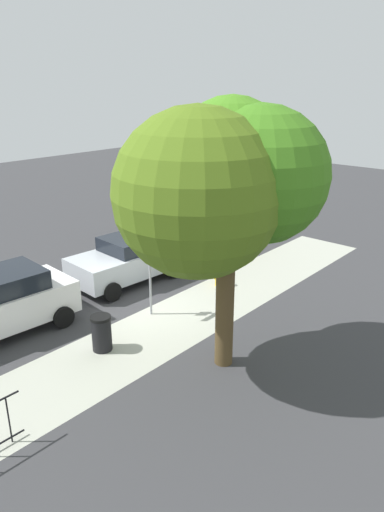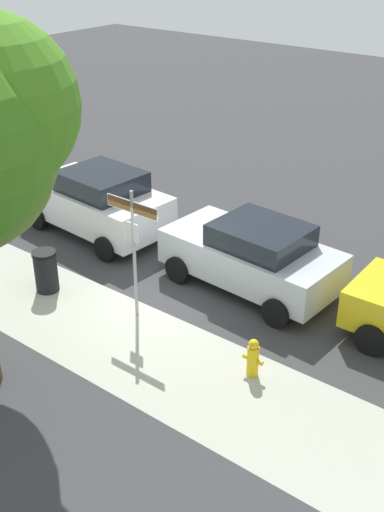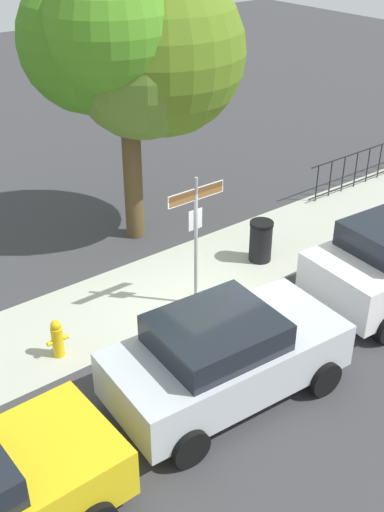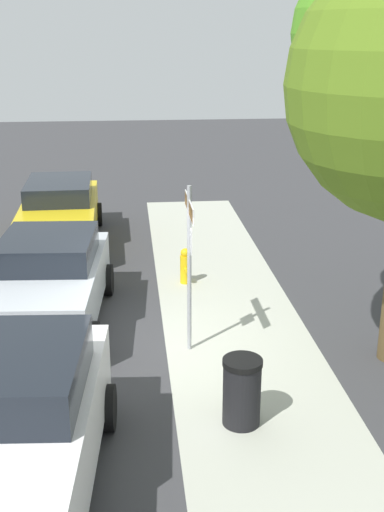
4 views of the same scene
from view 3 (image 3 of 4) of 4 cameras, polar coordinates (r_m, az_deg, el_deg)
name	(u,v)px [view 3 (image 3 of 4)]	position (r m, az deg, el deg)	size (l,w,h in m)	color
ground_plane	(205,312)	(13.02, 1.22, -5.11)	(60.00, 60.00, 0.00)	#38383A
sidewalk_strip	(237,257)	(14.95, 4.10, -0.08)	(24.00, 2.60, 0.00)	#ADAF9F
street_sign	(196,220)	(12.31, 0.36, 3.27)	(1.32, 0.07, 2.84)	#9EA0A5
shade_tree	(133,50)	(14.31, -5.30, 18.01)	(4.78, 4.13, 6.45)	#513F23
car_silver	(225,355)	(10.63, 2.98, -8.90)	(4.16, 2.29, 1.62)	silver
iron_fence	(374,162)	(19.51, 16.06, 8.13)	(5.39, 0.04, 1.07)	black
fire_hydrant	(57,338)	(11.96, -12.02, -7.27)	(0.42, 0.22, 0.78)	yellow
trash_bin	(261,241)	(14.66, 6.20, 1.36)	(0.55, 0.55, 0.98)	black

